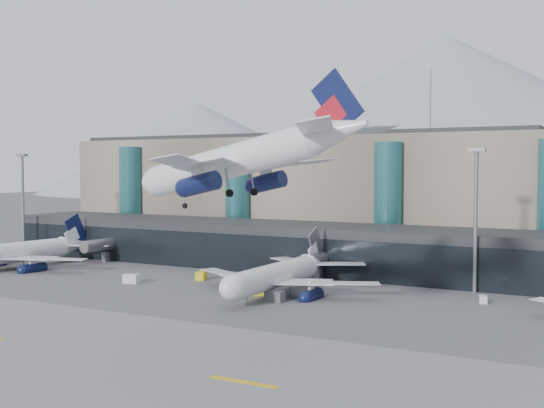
{
  "coord_description": "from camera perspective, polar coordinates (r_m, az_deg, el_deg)",
  "views": [
    {
      "loc": [
        55.59,
        -74.24,
        22.04
      ],
      "look_at": [
        -2.17,
        32.0,
        15.7
      ],
      "focal_mm": 45.0,
      "sensor_mm": 36.0,
      "label": 1
    }
  ],
  "objects": [
    {
      "name": "ground",
      "position": [
        95.32,
        -8.2,
        -10.4
      ],
      "size": [
        900.0,
        900.0,
        0.0
      ],
      "primitive_type": "plane",
      "color": "#515154",
      "rests_on": "ground"
    },
    {
      "name": "runway_strip",
      "position": [
        84.16,
        -14.46,
        -12.26
      ],
      "size": [
        400.0,
        40.0,
        0.04
      ],
      "primitive_type": "cube",
      "color": "slate",
      "rests_on": "ground"
    },
    {
      "name": "runway_markings",
      "position": [
        84.16,
        -14.46,
        -12.24
      ],
      "size": [
        128.0,
        1.0,
        0.02
      ],
      "color": "gold",
      "rests_on": "ground"
    },
    {
      "name": "concourse",
      "position": [
        144.21,
        5.66,
        -3.81
      ],
      "size": [
        170.0,
        27.0,
        10.0
      ],
      "color": "black",
      "rests_on": "ground"
    },
    {
      "name": "terminal_main",
      "position": [
        183.06,
        2.39,
        0.93
      ],
      "size": [
        130.0,
        30.0,
        31.0
      ],
      "color": "gray",
      "rests_on": "ground"
    },
    {
      "name": "teal_towers",
      "position": [
        164.38,
        3.07,
        0.2
      ],
      "size": [
        116.4,
        19.4,
        46.0
      ],
      "color": "#26656B",
      "rests_on": "ground"
    },
    {
      "name": "lightmast_left",
      "position": [
        180.72,
        -20.12,
        0.4
      ],
      "size": [
        3.0,
        1.2,
        25.6
      ],
      "color": "slate",
      "rests_on": "ground"
    },
    {
      "name": "lightmast_mid",
      "position": [
        125.12,
        16.68,
        -0.62
      ],
      "size": [
        3.0,
        1.2,
        25.6
      ],
      "color": "slate",
      "rests_on": "ground"
    },
    {
      "name": "hero_jet",
      "position": [
        79.7,
        -1.7,
        4.62
      ],
      "size": [
        34.45,
        34.59,
        11.21
      ],
      "rotation": [
        0.0,
        -0.2,
        -0.12
      ],
      "color": "silver",
      "rests_on": "ground"
    },
    {
      "name": "jet_parked_left",
      "position": [
        161.95,
        -19.83,
        -3.29
      ],
      "size": [
        39.04,
        38.76,
        12.64
      ],
      "rotation": [
        0.0,
        0.0,
        1.46
      ],
      "color": "silver",
      "rests_on": "ground"
    },
    {
      "name": "jet_parked_mid",
      "position": [
        121.63,
        1.03,
        -5.23
      ],
      "size": [
        37.92,
        36.54,
        12.2
      ],
      "rotation": [
        0.0,
        0.0,
        1.57
      ],
      "color": "silver",
      "rests_on": "ground"
    },
    {
      "name": "veh_a",
      "position": [
        134.11,
        -11.66,
        -6.14
      ],
      "size": [
        3.26,
        2.03,
        1.75
      ],
      "primitive_type": "cube",
      "rotation": [
        0.0,
        0.0,
        0.09
      ],
      "color": "silver",
      "rests_on": "ground"
    },
    {
      "name": "veh_b",
      "position": [
        136.1,
        -5.94,
        -5.99
      ],
      "size": [
        2.54,
        3.23,
        1.63
      ],
      "primitive_type": "cube",
      "rotation": [
        0.0,
        0.0,
        1.89
      ],
      "color": "yellow",
      "rests_on": "ground"
    },
    {
      "name": "veh_c",
      "position": [
        113.56,
        0.23,
        -7.73
      ],
      "size": [
        3.34,
        1.94,
        1.79
      ],
      "primitive_type": "cube",
      "rotation": [
        0.0,
        0.0,
        -0.08
      ],
      "color": "#4D4D52",
      "rests_on": "ground"
    },
    {
      "name": "veh_f",
      "position": [
        175.68,
        -21.62,
        -4.09
      ],
      "size": [
        2.91,
        4.02,
        2.02
      ],
      "primitive_type": "cube",
      "rotation": [
        0.0,
        0.0,
        1.88
      ],
      "color": "#4D4D52",
      "rests_on": "ground"
    },
    {
      "name": "veh_g",
      "position": [
        117.71,
        17.25,
        -7.63
      ],
      "size": [
        1.7,
        2.32,
        1.21
      ],
      "primitive_type": "cube",
      "rotation": [
        0.0,
        0.0,
        -1.32
      ],
      "color": "silver",
      "rests_on": "ground"
    },
    {
      "name": "veh_h",
      "position": [
        119.45,
        -1.27,
        -7.08
      ],
      "size": [
        4.65,
        3.79,
        2.27
      ],
      "primitive_type": "cube",
      "rotation": [
        0.0,
        0.0,
        0.47
      ],
      "color": "yellow",
      "rests_on": "ground"
    }
  ]
}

